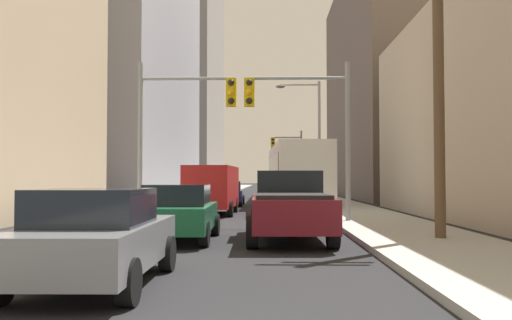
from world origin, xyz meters
name	(u,v)px	position (x,y,z in m)	size (l,w,h in m)	color
sidewalk_left	(209,195)	(-5.02, 50.00, 0.07)	(3.55, 160.00, 0.15)	#9E9E99
sidewalk_right	(310,195)	(5.02, 50.00, 0.07)	(3.55, 160.00, 0.15)	#9E9E99
city_bus	(296,174)	(2.40, 25.28, 1.93)	(2.96, 11.59, 3.40)	silver
pickup_truck_maroon	(290,206)	(1.50, 11.08, 0.93)	(2.20, 5.44, 1.90)	maroon
cargo_van_red	(212,187)	(-1.72, 21.55, 1.29)	(2.18, 5.28, 2.26)	maroon
sedan_grey	(96,237)	(-1.76, 4.66, 0.77)	(1.95, 4.23, 1.52)	slate
sedan_green	(178,212)	(-1.50, 10.81, 0.77)	(1.95, 4.25, 1.52)	#195938
sedan_navy	(228,193)	(-1.60, 29.38, 0.77)	(1.95, 4.26, 1.52)	#141E4C
traffic_signal_near_left	(182,115)	(-2.29, 16.13, 4.04)	(3.67, 0.44, 6.00)	gray
traffic_signal_near_right	(302,114)	(2.18, 16.13, 4.05)	(3.90, 0.44, 6.00)	gray
traffic_signal_far_right	(288,153)	(2.67, 44.82, 4.00)	(2.83, 0.44, 6.00)	gray
utility_pole_right	(438,54)	(5.37, 10.38, 4.94)	(2.20, 0.28, 9.34)	brown
street_lamp_right	(312,130)	(3.50, 28.43, 4.57)	(2.67, 0.32, 7.50)	gray
building_left_mid_office	(58,26)	(-19.11, 46.55, 16.15)	(23.16, 29.82, 32.30)	#93939E
building_right_mid_block	(471,84)	(19.54, 45.99, 10.33)	(23.50, 28.21, 20.67)	#66564C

